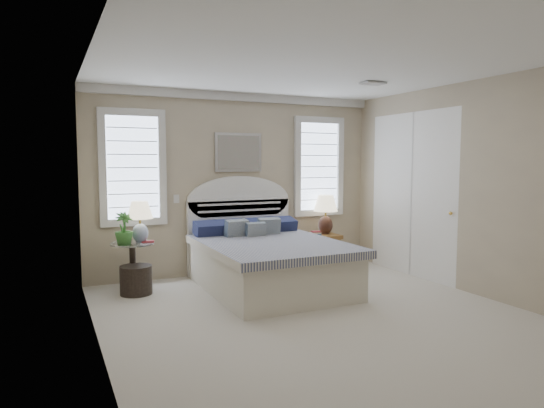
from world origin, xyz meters
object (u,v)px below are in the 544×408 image
at_px(bed, 266,259).
at_px(side_table_left, 133,261).
at_px(lamp_right, 326,210).
at_px(lamp_left, 140,217).
at_px(nightstand_right, 323,244).
at_px(floor_pot, 136,280).

height_order(bed, side_table_left, bed).
height_order(bed, lamp_right, bed).
xyz_separation_m(bed, lamp_left, (-1.55, 0.57, 0.58)).
relative_size(lamp_left, lamp_right, 0.87).
bearing_deg(nightstand_right, side_table_left, -178.06).
xyz_separation_m(floor_pot, lamp_left, (0.10, 0.18, 0.78)).
xyz_separation_m(bed, floor_pot, (-1.65, 0.39, -0.20)).
xyz_separation_m(nightstand_right, floor_pot, (-2.95, -0.30, -0.20)).
height_order(floor_pot, lamp_right, lamp_right).
relative_size(nightstand_right, lamp_left, 0.97).
xyz_separation_m(side_table_left, floor_pot, (0.00, -0.20, -0.20)).
relative_size(nightstand_right, floor_pot, 1.32).
relative_size(bed, floor_pot, 5.67).
relative_size(side_table_left, nightstand_right, 1.19).
bearing_deg(nightstand_right, bed, -151.97).
distance_m(lamp_left, lamp_right, 2.94).
distance_m(side_table_left, lamp_right, 3.09).
relative_size(side_table_left, lamp_left, 1.15).
distance_m(bed, side_table_left, 1.75).
bearing_deg(floor_pot, lamp_right, 7.12).
xyz_separation_m(side_table_left, nightstand_right, (2.95, 0.10, -0.00)).
bearing_deg(side_table_left, bed, -19.74).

